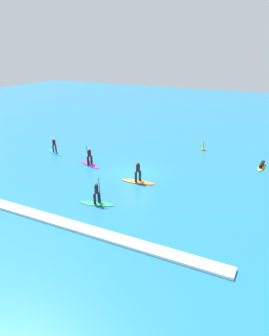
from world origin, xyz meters
The scene contains 8 objects.
ground_plane centered at (0.00, 0.00, 0.00)m, with size 120.00×120.00×0.00m, color #1E6B93.
surfer_on_blue_board centered at (-10.21, 1.28, 0.42)m, with size 2.68×1.75×1.68m.
surfer_on_yellow_board centered at (10.05, 6.87, 0.17)m, with size 0.70×2.72×0.44m.
surfer_on_green_board centered at (0.26, -6.52, 0.43)m, with size 2.65×1.28×2.07m.
surfer_on_purple_board centered at (-4.80, -0.04, 0.41)m, with size 2.82×1.64×2.01m.
surfer_on_orange_board centered at (1.18, -1.68, 0.45)m, with size 3.01×1.01×1.83m.
marker_buoy centered at (3.73, 9.30, 0.22)m, with size 0.38×0.38×1.20m.
wave_crest centered at (0.00, -9.84, 0.09)m, with size 21.29×0.90×0.18m, color white.
Camera 1 is at (11.93, -23.56, 10.79)m, focal length 33.86 mm.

